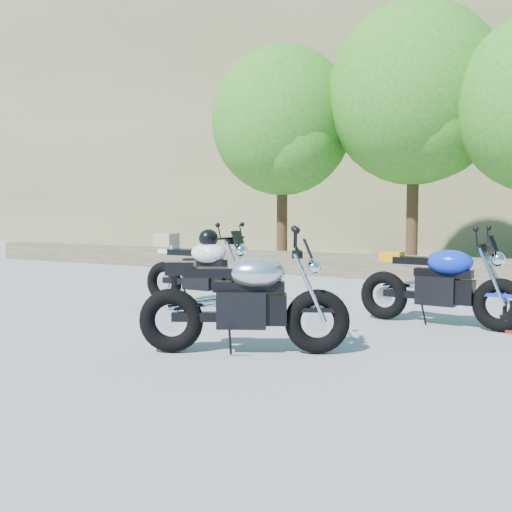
# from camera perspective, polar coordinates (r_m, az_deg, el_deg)

# --- Properties ---
(ground) EXTENTS (90.00, 90.00, 0.00)m
(ground) POSITION_cam_1_polar(r_m,az_deg,el_deg) (7.64, -5.02, -6.04)
(ground) COLOR gray
(ground) RESTS_ON ground
(stone_wall) EXTENTS (22.00, 0.55, 0.50)m
(stone_wall) POSITION_cam_1_polar(r_m,az_deg,el_deg) (12.50, 9.35, -0.95)
(stone_wall) COLOR #4C4032
(stone_wall) RESTS_ON ground
(tree_decid_left) EXTENTS (3.67, 3.67, 5.62)m
(tree_decid_left) POSITION_cam_1_polar(r_m,az_deg,el_deg) (15.08, 2.91, 12.86)
(tree_decid_left) COLOR #382314
(tree_decid_left) RESTS_ON ground
(tree_decid_mid) EXTENTS (4.08, 4.08, 6.24)m
(tree_decid_mid) POSITION_cam_1_polar(r_m,az_deg,el_deg) (14.39, 15.93, 14.77)
(tree_decid_mid) COLOR #382314
(tree_decid_mid) RESTS_ON ground
(silver_bike) EXTENTS (1.90, 1.08, 1.04)m
(silver_bike) POSITION_cam_1_polar(r_m,az_deg,el_deg) (5.55, -1.07, -4.62)
(silver_bike) COLOR black
(silver_bike) RESTS_ON ground
(white_bike) EXTENTS (2.06, 0.65, 1.14)m
(white_bike) POSITION_cam_1_polar(r_m,az_deg,el_deg) (8.38, -5.47, -1.27)
(white_bike) COLOR black
(white_bike) RESTS_ON ground
(blue_bike) EXTENTS (2.04, 0.64, 1.02)m
(blue_bike) POSITION_cam_1_polar(r_m,az_deg,el_deg) (7.29, 17.94, -2.77)
(blue_bike) COLOR black
(blue_bike) RESTS_ON ground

